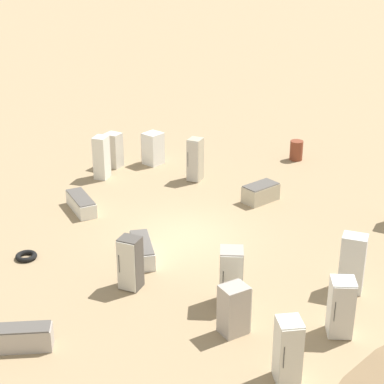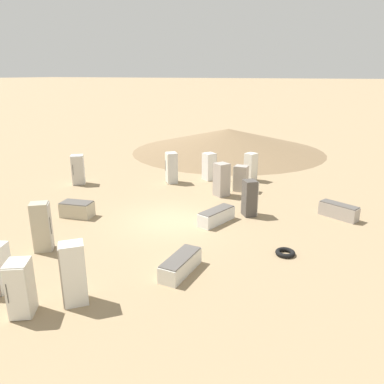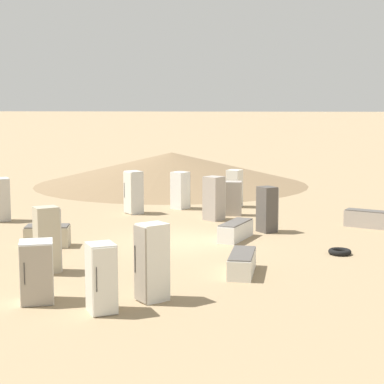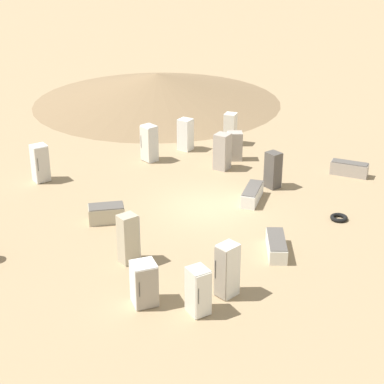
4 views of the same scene
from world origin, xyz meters
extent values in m
plane|color=#9E8460|center=(0.00, 0.00, 0.00)|extent=(1000.00, 1000.00, 0.00)
cone|color=#7F6647|center=(3.05, -16.26, 0.96)|extent=(16.34, 16.34, 1.93)
cube|color=#B2A88E|center=(2.96, 4.61, 0.95)|extent=(0.84, 0.83, 1.89)
cube|color=#BCB7AD|center=(2.69, 4.40, 0.95)|extent=(0.36, 0.45, 1.82)
cylinder|color=#2D2D2D|center=(2.55, 4.54, 1.04)|extent=(0.02, 0.02, 0.66)
cube|color=#B2A88E|center=(4.20, 1.34, 0.34)|extent=(1.58, 1.05, 0.68)
cube|color=#56514C|center=(4.20, 1.34, 0.70)|extent=(1.52, 1.01, 0.04)
cube|color=white|center=(2.19, 7.29, 0.75)|extent=(0.99, 0.97, 1.50)
cube|color=gray|center=(2.05, 7.66, 0.75)|extent=(0.71, 0.30, 1.44)
cylinder|color=#2D2D2D|center=(2.30, 7.78, 0.82)|extent=(0.02, 0.02, 0.52)
cube|color=#4C4742|center=(-3.05, -2.23, 0.86)|extent=(0.83, 0.84, 1.71)
cube|color=beige|center=(-3.28, -2.42, 0.86)|extent=(0.41, 0.50, 1.64)
cylinder|color=#2D2D2D|center=(-3.45, -2.26, 0.94)|extent=(0.02, 0.02, 0.60)
cube|color=#A89E93|center=(-1.51, -5.77, 0.74)|extent=(0.74, 0.65, 1.47)
cube|color=silver|center=(-1.13, -5.75, 0.74)|extent=(0.06, 0.60, 1.41)
cylinder|color=#2D2D2D|center=(-1.10, -5.97, 0.81)|extent=(0.02, 0.02, 0.51)
cube|color=white|center=(1.05, -7.20, 0.85)|extent=(0.90, 0.90, 1.70)
cube|color=#BCB7AD|center=(0.87, -7.49, 0.85)|extent=(0.56, 0.36, 1.63)
cylinder|color=#2D2D2D|center=(0.66, -7.40, 0.94)|extent=(0.02, 0.02, 0.60)
cube|color=white|center=(7.84, -2.96, 0.89)|extent=(0.94, 0.92, 1.78)
cube|color=#BCB7AD|center=(7.64, -2.68, 0.89)|extent=(0.58, 0.42, 1.71)
cube|color=silver|center=(-0.55, 6.77, 0.95)|extent=(0.86, 0.86, 1.90)
cube|color=gray|center=(-0.29, 7.01, 0.95)|extent=(0.40, 0.41, 1.83)
cylinder|color=#2D2D2D|center=(-0.14, 6.90, 1.05)|extent=(0.02, 0.02, 0.67)
cube|color=#A89E93|center=(-0.80, -4.48, 0.91)|extent=(0.93, 0.93, 1.82)
cube|color=silver|center=(-0.99, -4.79, 0.91)|extent=(0.58, 0.37, 1.74)
cylinder|color=#2D2D2D|center=(-1.21, -4.69, 1.00)|extent=(0.02, 0.02, 0.64)
cube|color=silver|center=(2.85, -5.61, 0.94)|extent=(0.93, 0.94, 1.88)
cube|color=silver|center=(3.09, -5.40, 0.94)|extent=(0.50, 0.56, 1.80)
cylinder|color=#2D2D2D|center=(3.28, -5.58, 1.03)|extent=(0.02, 0.02, 0.66)
cube|color=#A89E93|center=(-6.93, -3.67, 0.32)|extent=(1.84, 1.21, 0.64)
cube|color=#56514C|center=(-6.93, -3.67, 0.66)|extent=(1.77, 1.16, 0.04)
cube|color=silver|center=(-2.53, 3.93, 0.28)|extent=(0.71, 1.96, 0.56)
cube|color=#56514C|center=(-2.53, 3.93, 0.58)|extent=(0.68, 1.88, 0.04)
cube|color=silver|center=(-1.38, -8.08, 0.87)|extent=(0.78, 0.81, 1.74)
cube|color=beige|center=(-1.50, -8.40, 0.87)|extent=(0.55, 0.24, 1.67)
cylinder|color=#2D2D2D|center=(-1.70, -8.35, 0.96)|extent=(0.02, 0.02, 0.61)
cube|color=white|center=(-2.00, -0.73, 0.29)|extent=(1.16, 2.03, 0.59)
cube|color=#56514C|center=(-2.00, -0.73, 0.61)|extent=(1.11, 1.95, 0.04)
cube|color=beige|center=(0.44, 7.80, 0.80)|extent=(0.86, 0.89, 1.61)
cube|color=silver|center=(0.25, 8.11, 0.80)|extent=(0.51, 0.33, 1.54)
cylinder|color=#2D2D2D|center=(0.42, 8.24, 0.88)|extent=(0.02, 0.02, 0.56)
torus|color=black|center=(-5.47, 1.13, 0.08)|extent=(0.73, 0.73, 0.17)
camera|label=1|loc=(-9.59, -18.32, 10.69)|focal=60.00mm
camera|label=2|loc=(-7.63, 13.95, 6.43)|focal=35.00mm
camera|label=3|loc=(-3.65, 21.62, 4.71)|focal=60.00mm
camera|label=4|loc=(0.54, 25.07, 12.01)|focal=60.00mm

